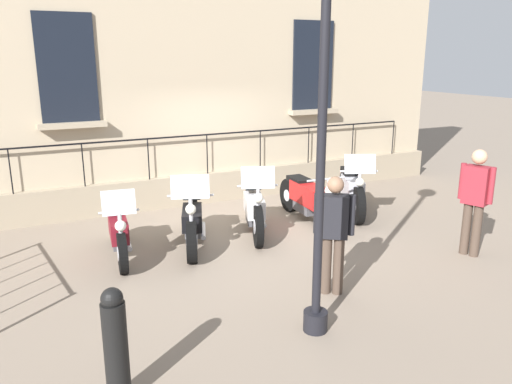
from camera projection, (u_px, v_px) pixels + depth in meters
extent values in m
plane|color=gray|center=(244.00, 227.00, 9.35)|extent=(60.00, 60.00, 0.00)
cube|color=tan|center=(197.00, 39.00, 10.42)|extent=(0.60, 11.93, 6.78)
cube|color=gray|center=(207.00, 188.00, 10.89)|extent=(0.20, 11.93, 0.65)
cube|color=black|center=(313.00, 66.00, 11.40)|extent=(0.06, 1.02, 1.95)
cube|color=tan|center=(313.00, 112.00, 11.60)|extent=(0.24, 1.22, 0.10)
cube|color=black|center=(67.00, 68.00, 9.17)|extent=(0.06, 1.02, 1.95)
cube|color=tan|center=(73.00, 125.00, 9.36)|extent=(0.24, 1.22, 0.10)
cube|color=black|center=(207.00, 135.00, 10.56)|extent=(0.03, 10.02, 0.03)
cylinder|color=black|center=(10.00, 172.00, 9.06)|extent=(0.02, 0.02, 0.83)
cylinder|color=black|center=(83.00, 165.00, 9.60)|extent=(0.02, 0.02, 0.83)
cylinder|color=black|center=(148.00, 159.00, 10.13)|extent=(0.02, 0.02, 0.83)
cylinder|color=black|center=(207.00, 154.00, 10.66)|extent=(0.02, 0.02, 0.83)
cylinder|color=black|center=(260.00, 149.00, 11.20)|extent=(0.02, 0.02, 0.83)
cylinder|color=black|center=(309.00, 145.00, 11.73)|extent=(0.02, 0.02, 0.83)
cylinder|color=black|center=(353.00, 141.00, 12.26)|extent=(0.02, 0.02, 0.83)
cylinder|color=black|center=(393.00, 138.00, 12.80)|extent=(0.02, 0.02, 0.83)
cylinder|color=black|center=(122.00, 253.00, 7.33)|extent=(0.62, 0.19, 0.61)
cylinder|color=silver|center=(122.00, 253.00, 7.33)|extent=(0.23, 0.16, 0.21)
cylinder|color=black|center=(116.00, 226.00, 8.50)|extent=(0.62, 0.19, 0.61)
cylinder|color=silver|center=(116.00, 226.00, 8.50)|extent=(0.23, 0.16, 0.21)
cube|color=maroon|center=(118.00, 228.00, 7.81)|extent=(0.84, 0.36, 0.31)
cube|color=#4C4C51|center=(119.00, 239.00, 7.96)|extent=(0.51, 0.27, 0.21)
cube|color=black|center=(116.00, 207.00, 8.06)|extent=(0.48, 0.29, 0.10)
cylinder|color=silver|center=(121.00, 233.00, 7.29)|extent=(0.17, 0.08, 0.62)
cylinder|color=silver|center=(119.00, 211.00, 7.26)|extent=(0.11, 0.57, 0.04)
sphere|color=white|center=(121.00, 226.00, 7.20)|extent=(0.16, 0.16, 0.16)
cylinder|color=silver|center=(128.00, 241.00, 8.18)|extent=(0.74, 0.17, 0.08)
cube|color=silver|center=(119.00, 203.00, 7.16)|extent=(0.18, 0.48, 0.36)
cylinder|color=black|center=(192.00, 242.00, 7.70)|extent=(0.66, 0.37, 0.65)
cylinder|color=silver|center=(192.00, 242.00, 7.70)|extent=(0.27, 0.24, 0.23)
cylinder|color=black|center=(193.00, 214.00, 9.09)|extent=(0.66, 0.37, 0.65)
cylinder|color=silver|center=(193.00, 214.00, 9.09)|extent=(0.27, 0.24, 0.23)
cube|color=black|center=(192.00, 217.00, 8.30)|extent=(0.88, 0.58, 0.28)
cube|color=#4C4C51|center=(193.00, 228.00, 8.45)|extent=(0.55, 0.41, 0.23)
cube|color=black|center=(192.00, 194.00, 8.54)|extent=(0.53, 0.42, 0.10)
cylinder|color=silver|center=(191.00, 219.00, 7.66)|extent=(0.17, 0.11, 0.72)
cylinder|color=silver|center=(190.00, 195.00, 7.61)|extent=(0.27, 0.66, 0.04)
sphere|color=white|center=(191.00, 209.00, 7.55)|extent=(0.16, 0.16, 0.16)
cylinder|color=silver|center=(203.00, 231.00, 8.65)|extent=(0.72, 0.33, 0.08)
cube|color=silver|center=(190.00, 187.00, 7.52)|extent=(0.31, 0.58, 0.36)
cylinder|color=black|center=(258.00, 226.00, 8.33)|extent=(0.70, 0.35, 0.70)
cylinder|color=silver|center=(258.00, 226.00, 8.33)|extent=(0.28, 0.21, 0.25)
cylinder|color=black|center=(250.00, 205.00, 9.55)|extent=(0.70, 0.35, 0.70)
cylinder|color=silver|center=(250.00, 205.00, 9.55)|extent=(0.28, 0.21, 0.25)
cube|color=silver|center=(254.00, 205.00, 8.84)|extent=(0.88, 0.56, 0.31)
cube|color=#4C4C51|center=(254.00, 216.00, 8.99)|extent=(0.55, 0.39, 0.25)
cube|color=black|center=(252.00, 184.00, 9.09)|extent=(0.53, 0.41, 0.10)
cylinder|color=silver|center=(258.00, 206.00, 8.29)|extent=(0.17, 0.11, 0.68)
cylinder|color=silver|center=(257.00, 186.00, 8.25)|extent=(0.26, 0.64, 0.04)
sphere|color=white|center=(258.00, 198.00, 8.18)|extent=(0.16, 0.16, 0.16)
cylinder|color=silver|center=(262.00, 219.00, 9.20)|extent=(0.73, 0.32, 0.08)
cube|color=silver|center=(258.00, 178.00, 8.15)|extent=(0.30, 0.55, 0.36)
cylinder|color=black|center=(328.00, 216.00, 8.92)|extent=(0.68, 0.16, 0.67)
cylinder|color=silver|center=(328.00, 216.00, 8.92)|extent=(0.24, 0.16, 0.23)
cylinder|color=black|center=(290.00, 195.00, 10.25)|extent=(0.68, 0.16, 0.67)
cylinder|color=silver|center=(290.00, 195.00, 10.25)|extent=(0.24, 0.16, 0.23)
cube|color=red|center=(309.00, 194.00, 9.49)|extent=(0.99, 0.39, 0.37)
cube|color=#4C4C51|center=(306.00, 206.00, 9.64)|extent=(0.60, 0.30, 0.23)
cube|color=black|center=(299.00, 180.00, 9.79)|extent=(0.56, 0.34, 0.10)
cylinder|color=silver|center=(327.00, 198.00, 8.88)|extent=(0.16, 0.07, 0.66)
cylinder|color=silver|center=(326.00, 179.00, 8.84)|extent=(0.08, 0.75, 0.04)
sphere|color=white|center=(329.00, 191.00, 8.78)|extent=(0.16, 0.16, 0.16)
cylinder|color=silver|center=(310.00, 208.00, 9.92)|extent=(0.88, 0.13, 0.08)
cylinder|color=black|center=(358.00, 206.00, 9.46)|extent=(0.70, 0.43, 0.71)
cylinder|color=silver|center=(358.00, 206.00, 9.46)|extent=(0.29, 0.25, 0.25)
cylinder|color=black|center=(345.00, 188.00, 10.69)|extent=(0.70, 0.43, 0.71)
cylinder|color=silver|center=(345.00, 188.00, 10.69)|extent=(0.29, 0.25, 0.25)
cube|color=#B2B2BC|center=(352.00, 187.00, 9.97)|extent=(0.90, 0.64, 0.35)
cube|color=#4C4C51|center=(351.00, 198.00, 10.13)|extent=(0.57, 0.44, 0.25)
cube|color=black|center=(349.00, 171.00, 10.24)|extent=(0.55, 0.46, 0.10)
cylinder|color=silver|center=(359.00, 189.00, 9.43)|extent=(0.17, 0.12, 0.65)
cylinder|color=silver|center=(359.00, 171.00, 9.39)|extent=(0.32, 0.65, 0.04)
sphere|color=white|center=(360.00, 182.00, 9.33)|extent=(0.16, 0.16, 0.16)
cylinder|color=silver|center=(357.00, 201.00, 10.33)|extent=(0.72, 0.39, 0.08)
cube|color=silver|center=(360.00, 164.00, 9.30)|extent=(0.35, 0.57, 0.36)
cylinder|color=black|center=(315.00, 321.00, 5.83)|extent=(0.28, 0.28, 0.24)
cylinder|color=black|center=(322.00, 134.00, 5.26)|extent=(0.10, 0.10, 4.56)
cylinder|color=black|center=(116.00, 353.00, 4.55)|extent=(0.22, 0.22, 0.98)
sphere|color=black|center=(112.00, 299.00, 4.41)|extent=(0.20, 0.20, 0.20)
cylinder|color=#47382D|center=(476.00, 231.00, 7.92)|extent=(0.14, 0.14, 0.84)
cylinder|color=#47382D|center=(466.00, 228.00, 8.02)|extent=(0.14, 0.14, 0.84)
cube|color=maroon|center=(476.00, 185.00, 7.78)|extent=(0.41, 0.33, 0.60)
sphere|color=tan|center=(480.00, 157.00, 7.67)|extent=(0.23, 0.23, 0.23)
cylinder|color=maroon|center=(491.00, 186.00, 7.63)|extent=(0.09, 0.09, 0.57)
cylinder|color=maroon|center=(462.00, 181.00, 7.92)|extent=(0.09, 0.09, 0.57)
cylinder|color=#47382D|center=(326.00, 265.00, 6.69)|extent=(0.14, 0.14, 0.79)
cylinder|color=#47382D|center=(338.00, 266.00, 6.67)|extent=(0.14, 0.14, 0.79)
cube|color=black|center=(334.00, 216.00, 6.51)|extent=(0.39, 0.42, 0.56)
sphere|color=#8C664C|center=(336.00, 185.00, 6.40)|extent=(0.21, 0.21, 0.21)
cylinder|color=black|center=(317.00, 213.00, 6.53)|extent=(0.09, 0.09, 0.53)
cylinder|color=black|center=(352.00, 215.00, 6.47)|extent=(0.09, 0.09, 0.53)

